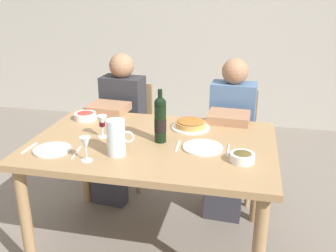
{
  "coord_description": "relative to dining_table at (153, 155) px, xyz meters",
  "views": [
    {
      "loc": [
        0.55,
        -2.09,
        1.67
      ],
      "look_at": [
        0.09,
        0.05,
        0.85
      ],
      "focal_mm": 40.51,
      "sensor_mm": 36.0,
      "label": 1
    }
  ],
  "objects": [
    {
      "name": "olive_bowl",
      "position": [
        0.55,
        -0.17,
        0.12
      ],
      "size": [
        0.14,
        0.14,
        0.06
      ],
      "color": "white",
      "rests_on": "dining_table"
    },
    {
      "name": "knife_right_setting",
      "position": [
        0.47,
        -0.04,
        0.09
      ],
      "size": [
        0.01,
        0.18,
        0.0
      ],
      "primitive_type": "cube",
      "rotation": [
        0.0,
        0.0,
        1.58
      ],
      "color": "silver",
      "rests_on": "dining_table"
    },
    {
      "name": "diner_left",
      "position": [
        -0.46,
        0.65,
        -0.05
      ],
      "size": [
        0.36,
        0.52,
        1.16
      ],
      "rotation": [
        0.0,
        0.0,
        3.06
      ],
      "color": "#2D2D33",
      "rests_on": "ground"
    },
    {
      "name": "fork_left_setting",
      "position": [
        -0.69,
        -0.26,
        0.09
      ],
      "size": [
        0.02,
        0.16,
        0.0
      ],
      "primitive_type": "cube",
      "rotation": [
        0.0,
        0.0,
        1.55
      ],
      "color": "silver",
      "rests_on": "dining_table"
    },
    {
      "name": "wine_glass_left_diner",
      "position": [
        -0.28,
        -0.35,
        0.19
      ],
      "size": [
        0.06,
        0.06,
        0.14
      ],
      "color": "silver",
      "rests_on": "dining_table"
    },
    {
      "name": "back_wall",
      "position": [
        0.0,
        2.58,
        0.73
      ],
      "size": [
        8.0,
        0.1,
        2.8
      ],
      "primitive_type": "cube",
      "color": "#B2ADA3",
      "rests_on": "ground"
    },
    {
      "name": "ground_plane",
      "position": [
        0.0,
        0.0,
        -0.67
      ],
      "size": [
        8.0,
        8.0,
        0.0
      ],
      "primitive_type": "plane",
      "color": "slate"
    },
    {
      "name": "dining_table",
      "position": [
        0.0,
        0.0,
        0.0
      ],
      "size": [
        1.5,
        1.0,
        0.76
      ],
      "color": "#9E7A51",
      "rests_on": "ground"
    },
    {
      "name": "baked_tart",
      "position": [
        0.19,
        0.28,
        0.12
      ],
      "size": [
        0.26,
        0.26,
        0.06
      ],
      "color": "white",
      "rests_on": "dining_table"
    },
    {
      "name": "salad_bowl",
      "position": [
        -0.57,
        0.29,
        0.12
      ],
      "size": [
        0.16,
        0.16,
        0.06
      ],
      "color": "white",
      "rests_on": "dining_table"
    },
    {
      "name": "dinner_plate_right_setting",
      "position": [
        0.32,
        -0.04,
        0.1
      ],
      "size": [
        0.24,
        0.24,
        0.01
      ],
      "primitive_type": "cylinder",
      "color": "white",
      "rests_on": "dining_table"
    },
    {
      "name": "wine_glass_right_diner",
      "position": [
        -0.33,
        -0.0,
        0.19
      ],
      "size": [
        0.07,
        0.07,
        0.14
      ],
      "color": "silver",
      "rests_on": "dining_table"
    },
    {
      "name": "water_pitcher",
      "position": [
        -0.15,
        -0.23,
        0.18
      ],
      "size": [
        0.16,
        0.1,
        0.21
      ],
      "color": "silver",
      "rests_on": "dining_table"
    },
    {
      "name": "dinner_plate_left_setting",
      "position": [
        -0.54,
        -0.26,
        0.1
      ],
      "size": [
        0.22,
        0.22,
        0.01
      ],
      "primitive_type": "cylinder",
      "color": "silver",
      "rests_on": "dining_table"
    },
    {
      "name": "wine_bottle",
      "position": [
        0.05,
        0.01,
        0.24
      ],
      "size": [
        0.07,
        0.07,
        0.33
      ],
      "color": "black",
      "rests_on": "dining_table"
    },
    {
      "name": "chair_left",
      "position": [
        -0.44,
        0.89,
        -0.17
      ],
      "size": [
        0.43,
        0.43,
        0.87
      ],
      "rotation": [
        0.0,
        0.0,
        3.06
      ],
      "color": "#9E7A51",
      "rests_on": "ground"
    },
    {
      "name": "knife_left_setting",
      "position": [
        -0.39,
        -0.26,
        0.09
      ],
      "size": [
        0.04,
        0.18,
        0.0
      ],
      "primitive_type": "cube",
      "rotation": [
        0.0,
        0.0,
        1.71
      ],
      "color": "silver",
      "rests_on": "dining_table"
    },
    {
      "name": "chair_right",
      "position": [
        0.45,
        0.87,
        -0.17
      ],
      "size": [
        0.42,
        0.42,
        0.87
      ],
      "rotation": [
        0.0,
        0.0,
        3.09
      ],
      "color": "#9E7A51",
      "rests_on": "ground"
    },
    {
      "name": "spoon_right_setting",
      "position": [
        0.17,
        -0.04,
        0.09
      ],
      "size": [
        0.02,
        0.16,
        0.0
      ],
      "primitive_type": "cube",
      "rotation": [
        0.0,
        0.0,
        1.63
      ],
      "color": "silver",
      "rests_on": "dining_table"
    },
    {
      "name": "diner_right",
      "position": [
        0.44,
        0.63,
        -0.05
      ],
      "size": [
        0.35,
        0.52,
        1.16
      ],
      "rotation": [
        0.0,
        0.0,
        3.09
      ],
      "color": "#4C6B93",
      "rests_on": "ground"
    }
  ]
}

